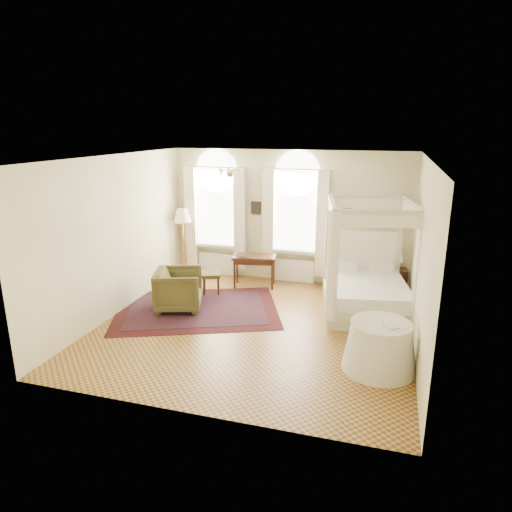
% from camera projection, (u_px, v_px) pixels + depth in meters
% --- Properties ---
extents(ground, '(6.00, 6.00, 0.00)m').
position_uv_depth(ground, '(255.00, 326.00, 9.09)').
color(ground, '#A77230').
rests_on(ground, ground).
extents(room_walls, '(6.00, 6.00, 6.00)m').
position_uv_depth(room_walls, '(255.00, 229.00, 8.55)').
color(room_walls, '#FFF5C2').
rests_on(room_walls, ground).
extents(window_left, '(1.62, 0.27, 3.29)m').
position_uv_depth(window_left, '(216.00, 220.00, 11.85)').
color(window_left, white).
rests_on(window_left, room_walls).
extents(window_right, '(1.62, 0.27, 3.29)m').
position_uv_depth(window_right, '(295.00, 225.00, 11.28)').
color(window_right, white).
rests_on(window_right, room_walls).
extents(chandelier, '(0.51, 0.45, 0.50)m').
position_uv_depth(chandelier, '(230.00, 172.00, 9.65)').
color(chandelier, '#BC8C3E').
rests_on(chandelier, room_walls).
extents(wall_pictures, '(2.54, 0.03, 0.39)m').
position_uv_depth(wall_pictures, '(292.00, 208.00, 11.29)').
color(wall_pictures, black).
rests_on(wall_pictures, room_walls).
extents(canopy_bed, '(2.16, 2.49, 2.39)m').
position_uv_depth(canopy_bed, '(367.00, 287.00, 9.68)').
color(canopy_bed, '#B5BB98').
rests_on(canopy_bed, ground).
extents(nightstand, '(0.48, 0.44, 0.62)m').
position_uv_depth(nightstand, '(397.00, 281.00, 10.77)').
color(nightstand, '#3C1F10').
rests_on(nightstand, ground).
extents(nightstand_lamp, '(0.27, 0.27, 0.40)m').
position_uv_depth(nightstand_lamp, '(397.00, 258.00, 10.64)').
color(nightstand_lamp, '#BC8C3E').
rests_on(nightstand_lamp, nightstand).
extents(writing_desk, '(1.13, 0.72, 0.79)m').
position_uv_depth(writing_desk, '(254.00, 260.00, 11.19)').
color(writing_desk, '#3C1F10').
rests_on(writing_desk, ground).
extents(laptop, '(0.39, 0.32, 0.03)m').
position_uv_depth(laptop, '(243.00, 256.00, 11.10)').
color(laptop, black).
rests_on(laptop, writing_desk).
extents(stool, '(0.56, 0.56, 0.51)m').
position_uv_depth(stool, '(211.00, 276.00, 10.79)').
color(stool, '#423C1C').
rests_on(stool, ground).
extents(armchair, '(1.23, 1.22, 0.89)m').
position_uv_depth(armchair, '(179.00, 289.00, 9.85)').
color(armchair, '#433E1C').
rests_on(armchair, ground).
extents(coffee_table, '(0.72, 0.55, 0.45)m').
position_uv_depth(coffee_table, '(177.00, 292.00, 9.82)').
color(coffee_table, silver).
rests_on(coffee_table, ground).
extents(floor_lamp, '(0.46, 0.46, 1.80)m').
position_uv_depth(floor_lamp, '(183.00, 219.00, 11.75)').
color(floor_lamp, '#BC8C3E').
rests_on(floor_lamp, ground).
extents(oriental_rug, '(4.13, 3.60, 0.01)m').
position_uv_depth(oriental_rug, '(197.00, 309.00, 9.92)').
color(oriental_rug, '#3D100E').
rests_on(oriental_rug, ground).
extents(side_table, '(1.20, 1.20, 0.82)m').
position_uv_depth(side_table, '(380.00, 346.00, 7.40)').
color(side_table, silver).
rests_on(side_table, ground).
extents(book, '(0.28, 0.30, 0.02)m').
position_uv_depth(book, '(386.00, 327.00, 7.11)').
color(book, black).
rests_on(book, side_table).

